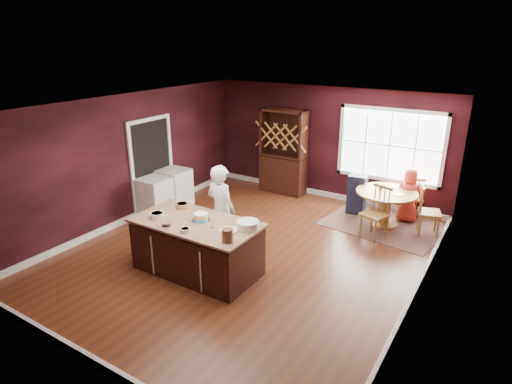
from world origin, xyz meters
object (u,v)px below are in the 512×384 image
at_px(chair_north, 412,196).
at_px(high_chair, 357,193).
at_px(seated_woman, 409,195).
at_px(baker, 221,211).
at_px(toddler, 358,178).
at_px(hutch, 284,152).
at_px(washer, 155,198).
at_px(dining_table, 386,201).
at_px(chair_east, 430,210).
at_px(layer_cake, 201,217).
at_px(kitchen_island, 197,248).
at_px(dryer, 175,189).
at_px(chair_south, 375,213).

relative_size(chair_north, high_chair, 1.01).
bearing_deg(seated_woman, chair_north, -101.24).
relative_size(baker, toddler, 6.54).
height_order(hutch, washer, hutch).
distance_m(dining_table, washer, 4.97).
relative_size(chair_east, seated_woman, 0.88).
xyz_separation_m(layer_cake, seated_woman, (2.43, 3.98, -0.39)).
height_order(baker, toddler, baker).
height_order(dining_table, baker, baker).
xyz_separation_m(chair_east, washer, (-5.30, -2.26, -0.07)).
relative_size(seated_woman, washer, 1.33).
height_order(kitchen_island, seated_woman, seated_woman).
xyz_separation_m(chair_north, dryer, (-4.79, -2.38, -0.02)).
relative_size(chair_south, dryer, 1.17).
xyz_separation_m(chair_east, chair_south, (-0.89, -0.74, 0.02)).
height_order(baker, chair_south, baker).
height_order(layer_cake, seated_woman, seated_woman).
height_order(seated_woman, hutch, hutch).
xyz_separation_m(kitchen_island, seated_woman, (2.48, 4.05, 0.15)).
relative_size(layer_cake, dryer, 0.35).
bearing_deg(chair_east, chair_south, 112.69).
distance_m(chair_north, toddler, 1.24).
relative_size(hutch, washer, 2.37).
xyz_separation_m(kitchen_island, washer, (-2.29, 1.33, 0.01)).
bearing_deg(kitchen_island, chair_south, 53.31).
distance_m(chair_south, high_chair, 1.30).
relative_size(baker, hutch, 0.80).
distance_m(kitchen_island, seated_woman, 4.76).
bearing_deg(chair_south, dining_table, 108.62).
relative_size(kitchen_island, chair_north, 2.25).
xyz_separation_m(chair_south, seated_woman, (0.36, 1.20, 0.06)).
height_order(hutch, dryer, hutch).
height_order(kitchen_island, chair_north, chair_north).
distance_m(kitchen_island, chair_north, 5.02).
height_order(chair_south, toddler, chair_south).
bearing_deg(chair_south, layer_cake, -107.37).
bearing_deg(baker, seated_woman, -120.46).
bearing_deg(high_chair, chair_east, -18.49).
xyz_separation_m(chair_east, chair_north, (-0.51, 0.76, -0.04)).
relative_size(kitchen_island, chair_south, 1.99).
bearing_deg(chair_east, high_chair, 61.54).
distance_m(layer_cake, chair_south, 3.49).
xyz_separation_m(kitchen_island, chair_east, (3.01, 3.59, 0.08)).
bearing_deg(kitchen_island, washer, 149.90).
relative_size(dining_table, layer_cake, 3.95).
bearing_deg(chair_south, baker, -116.04).
bearing_deg(seated_woman, kitchen_island, 51.38).
distance_m(seated_woman, dryer, 5.21).
height_order(kitchen_island, washer, kitchen_island).
bearing_deg(chair_south, kitchen_island, -107.25).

